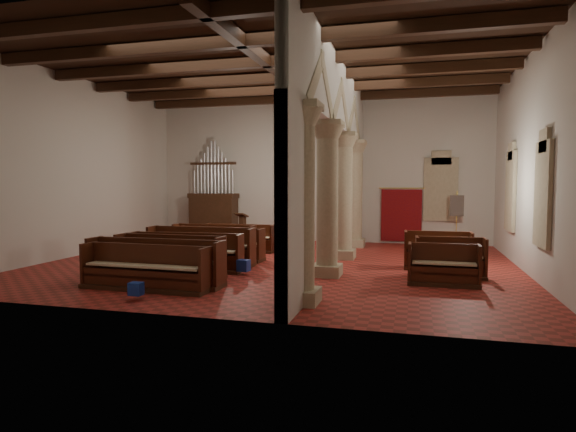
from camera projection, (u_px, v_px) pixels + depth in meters
The scene contains 31 objects.
floor at pixel (277, 264), 14.68m from camera, with size 14.00×14.00×0.00m, color #A02923.
ceiling at pixel (277, 64), 14.26m from camera, with size 14.00×14.00×0.00m, color black.
wall_back at pixel (317, 170), 20.25m from camera, with size 14.00×0.02×6.00m, color beige.
wall_front at pixel (185, 154), 8.68m from camera, with size 14.00×0.02×6.00m, color beige.
wall_left at pixel (79, 167), 16.26m from camera, with size 0.02×12.00×6.00m, color beige.
wall_right at pixel (532, 163), 12.68m from camera, with size 0.02×12.00×6.00m, color beige.
ceiling_beams at pixel (277, 70), 14.27m from camera, with size 13.80×11.80×0.30m, color #391F12, non-canonical shape.
arcade at pixel (337, 145), 13.97m from camera, with size 0.90×11.90×6.00m.
window_right_a at pixel (545, 194), 11.29m from camera, with size 0.03×1.00×2.20m, color #398166.
window_right_b at pixel (512, 191), 15.15m from camera, with size 0.03×1.00×2.20m, color #398166.
window_back at pixel (441, 189), 19.01m from camera, with size 1.00×0.03×2.20m, color #398166.
pipe_organ at pixel (214, 208), 21.04m from camera, with size 2.10×0.85×4.40m.
lectern at pixel (242, 230), 19.92m from camera, with size 0.60×0.64×1.24m.
dossal_curtain at pixel (401, 215), 19.41m from camera, with size 1.80×0.07×2.17m.
processional_banner at pixel (456, 229), 17.85m from camera, with size 0.50×0.63×2.16m.
hymnal_box_a at pixel (136, 289), 10.14m from camera, with size 0.27×0.22×0.27m, color navy.
hymnal_box_b at pixel (244, 265), 12.89m from camera, with size 0.31×0.25×0.31m, color navy.
hymnal_box_c at pixel (225, 254), 14.98m from camera, with size 0.29×0.24×0.29m, color navy.
tube_heater_a at pixel (123, 277), 11.81m from camera, with size 0.11×0.11×1.11m, color white.
tube_heater_b at pixel (141, 274), 12.15m from camera, with size 0.09×0.09×0.95m, color white.
nave_pew_0 at pixel (145, 275), 11.12m from camera, with size 3.16×0.78×1.04m.
nave_pew_1 at pixel (155, 270), 11.60m from camera, with size 3.45×0.75×1.11m.
nave_pew_2 at pixel (170, 263), 12.58m from camera, with size 2.98×0.80×1.10m.
nave_pew_3 at pixel (186, 258), 13.50m from camera, with size 3.29×0.91×1.06m.
nave_pew_4 at pixel (201, 253), 14.44m from camera, with size 3.29×0.84×1.14m.
nave_pew_5 at pixel (219, 249), 15.42m from camera, with size 2.97×0.83×1.04m.
nave_pew_6 at pixel (214, 245), 16.45m from camera, with size 2.91×0.75×1.04m.
nave_pew_7 at pixel (239, 242), 17.27m from camera, with size 2.56×0.66×0.98m.
aisle_pew_0 at pixel (444, 271), 11.60m from camera, with size 1.68×0.68×1.00m.
aisle_pew_1 at pixel (450, 264), 12.54m from camera, with size 1.79×0.79×1.05m.
aisle_pew_2 at pixel (438, 257), 13.69m from camera, with size 1.87×0.77×1.08m.
Camera 1 is at (4.04, -13.97, 2.48)m, focal length 30.00 mm.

